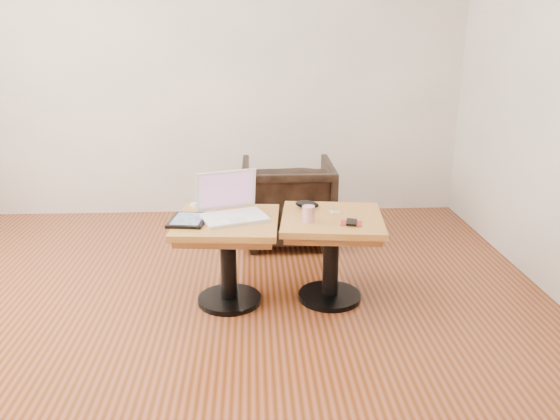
{
  "coord_description": "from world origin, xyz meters",
  "views": [
    {
      "loc": [
        0.39,
        -2.62,
        1.58
      ],
      "look_at": [
        0.54,
        0.43,
        0.59
      ],
      "focal_mm": 35.0,
      "sensor_mm": 36.0,
      "label": 1
    }
  ],
  "objects_px": {
    "side_table_right": "(331,238)",
    "striped_cup": "(309,214)",
    "side_table_left": "(228,240)",
    "laptop": "(232,208)",
    "armchair": "(287,201)"
  },
  "relations": [
    {
      "from": "laptop",
      "to": "striped_cup",
      "type": "relative_size",
      "value": 4.72
    },
    {
      "from": "side_table_right",
      "to": "striped_cup",
      "type": "height_order",
      "value": "striped_cup"
    },
    {
      "from": "side_table_right",
      "to": "laptop",
      "type": "height_order",
      "value": "laptop"
    },
    {
      "from": "side_table_right",
      "to": "striped_cup",
      "type": "relative_size",
      "value": 7.05
    },
    {
      "from": "side_table_right",
      "to": "armchair",
      "type": "bearing_deg",
      "value": 107.63
    },
    {
      "from": "laptop",
      "to": "side_table_right",
      "type": "bearing_deg",
      "value": -21.11
    },
    {
      "from": "side_table_left",
      "to": "side_table_right",
      "type": "relative_size",
      "value": 0.97
    },
    {
      "from": "laptop",
      "to": "armchair",
      "type": "bearing_deg",
      "value": 49.6
    },
    {
      "from": "side_table_left",
      "to": "armchair",
      "type": "bearing_deg",
      "value": 72.29
    },
    {
      "from": "laptop",
      "to": "armchair",
      "type": "height_order",
      "value": "laptop"
    },
    {
      "from": "side_table_right",
      "to": "armchair",
      "type": "height_order",
      "value": "armchair"
    },
    {
      "from": "side_table_left",
      "to": "striped_cup",
      "type": "relative_size",
      "value": 6.83
    },
    {
      "from": "laptop",
      "to": "striped_cup",
      "type": "distance_m",
      "value": 0.46
    },
    {
      "from": "striped_cup",
      "to": "laptop",
      "type": "bearing_deg",
      "value": 166.49
    },
    {
      "from": "side_table_left",
      "to": "side_table_right",
      "type": "distance_m",
      "value": 0.62
    }
  ]
}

